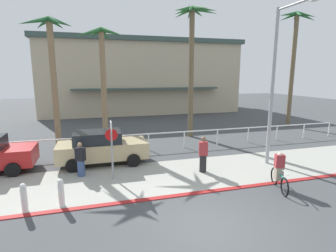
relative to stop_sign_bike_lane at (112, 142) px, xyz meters
name	(u,v)px	position (x,y,z in m)	size (l,w,h in m)	color
ground_plane	(144,144)	(2.42, 5.51, -1.68)	(80.00, 80.00, 0.00)	#424447
sidewalk_strip	(169,176)	(2.42, -0.29, -1.67)	(44.00, 4.00, 0.02)	#9E9E93
curb_paint	(183,195)	(2.42, -2.29, -1.66)	(44.00, 0.24, 0.03)	maroon
building_backdrop	(138,76)	(5.15, 23.32, 2.58)	(23.13, 13.04, 8.48)	#BCAD8E
rail_fence	(149,137)	(2.42, 4.01, -0.84)	(27.22, 0.08, 1.04)	white
stop_sign_bike_lane	(112,142)	(0.00, 0.00, 0.00)	(0.52, 0.56, 2.56)	gray
bollard_0	(24,197)	(-3.01, -2.04, -1.16)	(0.20, 0.20, 1.00)	white
bollard_1	(61,192)	(-1.88, -1.96, -1.16)	(0.20, 0.20, 1.00)	white
streetlight_curb	(276,79)	(7.75, -0.25, 2.60)	(0.24, 2.54, 7.50)	#9EA0A5
palm_tree_2	(51,55)	(-2.90, 6.32, 3.93)	(3.00, 3.21, 7.80)	#846B4C
palm_tree_3	(102,60)	(0.03, 7.00, 3.71)	(3.19, 3.14, 7.46)	#846B4C
palm_tree_4	(193,39)	(6.19, 6.79, 5.21)	(3.43, 3.75, 9.06)	brown
palm_tree_5	(295,47)	(15.70, 7.94, 5.05)	(3.64, 2.94, 9.54)	brown
car_tan_1	(102,147)	(-0.36, 2.24, -0.81)	(4.40, 2.02, 1.69)	tan
cyclist_teal_0	(279,172)	(6.26, -2.76, -0.98)	(0.63, 1.75, 1.50)	black
pedestrian_0	(81,161)	(-1.33, 0.72, -0.96)	(0.48, 0.44, 1.56)	#384C7A
pedestrian_1	(203,156)	(4.09, -0.26, -0.89)	(0.46, 0.40, 1.70)	#232326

